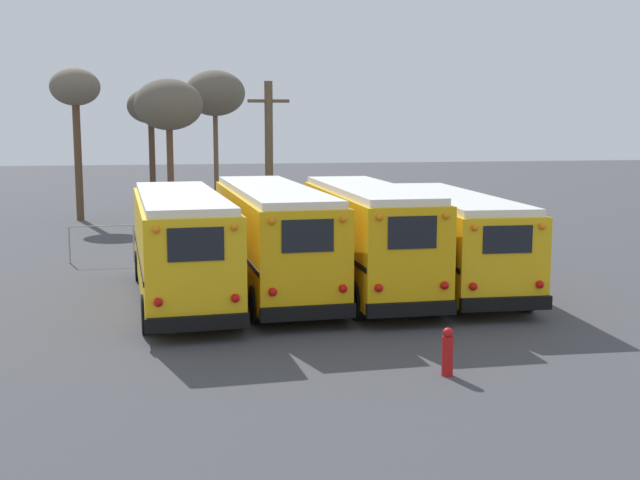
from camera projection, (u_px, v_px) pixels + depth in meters
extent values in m
plane|color=#424247|center=(320.00, 292.00, 25.08)|extent=(160.00, 160.00, 0.00)
cube|color=yellow|center=(181.00, 245.00, 23.61)|extent=(2.96, 9.83, 2.67)
cube|color=white|center=(179.00, 196.00, 23.40)|extent=(2.75, 9.43, 0.20)
cube|color=black|center=(198.00, 323.00, 19.09)|extent=(2.48, 0.34, 0.36)
cube|color=black|center=(196.00, 244.00, 18.84)|extent=(1.33, 0.10, 0.80)
sphere|color=red|center=(158.00, 302.00, 18.78)|extent=(0.22, 0.22, 0.22)
sphere|color=orange|center=(156.00, 230.00, 18.53)|extent=(0.18, 0.18, 0.18)
sphere|color=red|center=(235.00, 298.00, 19.22)|extent=(0.22, 0.22, 0.22)
sphere|color=orange|center=(234.00, 227.00, 18.97)|extent=(0.18, 0.18, 0.18)
cube|color=black|center=(138.00, 253.00, 23.35)|extent=(0.55, 9.50, 0.14)
cube|color=black|center=(222.00, 250.00, 23.94)|extent=(0.55, 9.50, 0.14)
cylinder|color=black|center=(139.00, 266.00, 26.92)|extent=(0.34, 1.01, 1.00)
cylinder|color=black|center=(207.00, 263.00, 27.47)|extent=(0.34, 1.01, 1.00)
cylinder|color=black|center=(147.00, 314.00, 20.10)|extent=(0.34, 1.01, 1.00)
cylinder|color=black|center=(237.00, 309.00, 20.65)|extent=(0.34, 1.01, 1.00)
cube|color=#EAAA0F|center=(272.00, 237.00, 25.07)|extent=(2.78, 10.67, 2.74)
cube|color=white|center=(272.00, 190.00, 24.85)|extent=(2.57, 10.24, 0.20)
cube|color=black|center=(308.00, 313.00, 20.09)|extent=(2.45, 0.29, 0.36)
cube|color=black|center=(308.00, 236.00, 19.84)|extent=(1.32, 0.08, 0.82)
sphere|color=red|center=(273.00, 292.00, 19.80)|extent=(0.22, 0.22, 0.22)
sphere|color=orange|center=(272.00, 221.00, 19.55)|extent=(0.18, 0.18, 0.18)
sphere|color=red|center=(343.00, 289.00, 20.20)|extent=(0.22, 0.22, 0.22)
sphere|color=orange|center=(343.00, 219.00, 19.95)|extent=(0.18, 0.18, 0.18)
cube|color=black|center=(234.00, 244.00, 24.83)|extent=(0.40, 10.38, 0.14)
cube|color=black|center=(310.00, 242.00, 25.37)|extent=(0.40, 10.38, 0.14)
cylinder|color=black|center=(223.00, 256.00, 28.85)|extent=(0.32, 1.03, 1.02)
cylinder|color=black|center=(284.00, 254.00, 29.35)|extent=(0.32, 1.03, 1.02)
cylinder|color=black|center=(256.00, 304.00, 21.14)|extent=(0.32, 1.03, 1.02)
cylinder|color=black|center=(338.00, 300.00, 21.64)|extent=(0.32, 1.03, 1.02)
cube|color=#EAAA0F|center=(367.00, 237.00, 24.79)|extent=(2.34, 9.32, 2.77)
cube|color=white|center=(367.00, 189.00, 24.58)|extent=(2.16, 8.95, 0.20)
cube|color=black|center=(411.00, 309.00, 20.40)|extent=(2.37, 0.21, 0.36)
cube|color=black|center=(412.00, 233.00, 20.14)|extent=(1.28, 0.03, 0.83)
sphere|color=red|center=(379.00, 288.00, 20.15)|extent=(0.22, 0.22, 0.22)
sphere|color=orange|center=(380.00, 218.00, 19.89)|extent=(0.18, 0.18, 0.18)
sphere|color=red|center=(445.00, 285.00, 20.47)|extent=(0.22, 0.22, 0.22)
sphere|color=orange|center=(446.00, 216.00, 20.21)|extent=(0.18, 0.18, 0.18)
cube|color=black|center=(330.00, 244.00, 24.61)|extent=(0.05, 9.13, 0.14)
cube|color=black|center=(403.00, 242.00, 25.04)|extent=(0.05, 9.13, 0.14)
cylinder|color=black|center=(313.00, 259.00, 28.03)|extent=(0.28, 1.08, 1.07)
cylinder|color=black|center=(373.00, 257.00, 28.43)|extent=(0.28, 1.08, 1.07)
cylinder|color=black|center=(358.00, 300.00, 21.51)|extent=(0.28, 1.08, 1.07)
cylinder|color=black|center=(435.00, 297.00, 21.91)|extent=(0.28, 1.08, 1.07)
cube|color=yellow|center=(449.00, 238.00, 25.78)|extent=(2.88, 10.02, 2.43)
cube|color=white|center=(450.00, 197.00, 25.59)|extent=(2.67, 9.61, 0.20)
cube|color=black|center=(506.00, 304.00, 21.04)|extent=(2.49, 0.31, 0.36)
cube|color=black|center=(508.00, 239.00, 20.82)|extent=(1.34, 0.09, 0.73)
sphere|color=red|center=(473.00, 287.00, 20.83)|extent=(0.22, 0.22, 0.22)
sphere|color=orange|center=(475.00, 228.00, 20.60)|extent=(0.18, 0.18, 0.18)
sphere|color=red|center=(540.00, 285.00, 21.09)|extent=(0.22, 0.22, 0.22)
sphere|color=orange|center=(542.00, 226.00, 20.87)|extent=(0.18, 0.18, 0.18)
cube|color=black|center=(412.00, 244.00, 25.63)|extent=(0.46, 9.71, 0.14)
cube|color=black|center=(486.00, 243.00, 25.99)|extent=(0.46, 9.71, 0.14)
cylinder|color=black|center=(388.00, 253.00, 29.35)|extent=(0.33, 1.07, 1.06)
cylinder|color=black|center=(448.00, 252.00, 29.68)|extent=(0.33, 1.07, 1.06)
cylinder|color=black|center=(449.00, 295.00, 22.19)|extent=(0.33, 1.07, 1.06)
cylinder|color=black|center=(527.00, 293.00, 22.52)|extent=(0.33, 1.07, 1.06)
cylinder|color=brown|center=(269.00, 163.00, 34.75)|extent=(0.35, 0.35, 7.03)
cube|color=brown|center=(269.00, 101.00, 34.36)|extent=(1.80, 0.14, 0.14)
cylinder|color=brown|center=(78.00, 161.00, 43.18)|extent=(0.40, 0.40, 6.43)
ellipsoid|color=#6B6051|center=(75.00, 87.00, 42.61)|extent=(2.64, 2.64, 1.98)
cylinder|color=brown|center=(216.00, 167.00, 41.68)|extent=(0.25, 0.25, 5.91)
ellipsoid|color=#5B5447|center=(215.00, 93.00, 41.12)|extent=(3.10, 3.10, 2.33)
cylinder|color=brown|center=(171.00, 180.00, 37.07)|extent=(0.30, 0.30, 5.23)
ellipsoid|color=#5B5447|center=(169.00, 105.00, 36.57)|extent=(3.11, 3.11, 2.33)
cylinder|color=#473323|center=(153.00, 168.00, 44.98)|extent=(0.34, 0.34, 5.47)
ellipsoid|color=#5B5447|center=(151.00, 106.00, 44.48)|extent=(2.60, 2.60, 1.95)
cylinder|color=#939399|center=(69.00, 245.00, 30.12)|extent=(0.06, 0.06, 1.40)
cylinder|color=#939399|center=(134.00, 243.00, 30.56)|extent=(0.06, 0.06, 1.40)
cylinder|color=#939399|center=(196.00, 242.00, 31.01)|extent=(0.06, 0.06, 1.40)
cylinder|color=#939399|center=(257.00, 240.00, 31.45)|extent=(0.06, 0.06, 1.40)
cylinder|color=#939399|center=(316.00, 238.00, 31.90)|extent=(0.06, 0.06, 1.40)
cylinder|color=#939399|center=(374.00, 237.00, 32.34)|extent=(0.06, 0.06, 1.40)
cylinder|color=#939399|center=(429.00, 235.00, 32.78)|extent=(0.06, 0.06, 1.40)
cylinder|color=#939399|center=(484.00, 234.00, 33.23)|extent=(0.06, 0.06, 1.40)
cylinder|color=#939399|center=(287.00, 222.00, 31.57)|extent=(16.54, 0.04, 0.04)
cylinder|color=#B21414|center=(448.00, 356.00, 16.76)|extent=(0.24, 0.24, 0.85)
sphere|color=#B21414|center=(448.00, 333.00, 16.68)|extent=(0.23, 0.23, 0.23)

